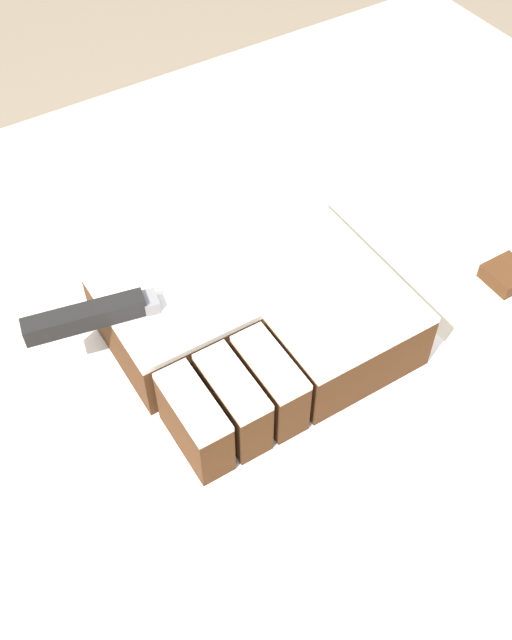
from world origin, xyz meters
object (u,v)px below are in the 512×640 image
(knife, at_px, (121,309))
(brownie, at_px, (507,275))
(cake_board, at_px, (256,344))
(cake, at_px, (257,317))

(knife, height_order, brownie, knife)
(knife, xyz_separation_m, brownie, (0.44, -0.13, -0.08))
(cake_board, distance_m, cake, 0.04)
(cake, distance_m, knife, 0.15)
(knife, bearing_deg, brownie, -4.62)
(knife, bearing_deg, cake_board, -9.61)
(cake, bearing_deg, brownie, -15.10)
(cake_board, xyz_separation_m, knife, (-0.13, 0.05, 0.09))
(cake_board, distance_m, brownie, 0.32)
(cake_board, distance_m, knife, 0.17)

